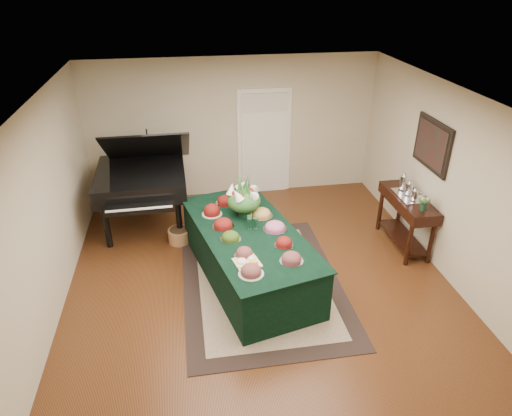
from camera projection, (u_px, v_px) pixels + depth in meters
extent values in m
plane|color=#32170B|center=(259.00, 280.00, 6.77)|extent=(6.00, 6.00, 0.00)
cube|color=black|center=(261.00, 282.00, 6.71)|extent=(2.27, 3.17, 0.01)
cube|color=#C4B093|center=(261.00, 282.00, 6.70)|extent=(1.81, 2.72, 0.01)
cube|color=white|center=(264.00, 142.00, 8.95)|extent=(1.05, 0.04, 2.10)
cube|color=white|center=(264.00, 145.00, 8.95)|extent=(0.90, 0.06, 2.00)
cube|color=black|center=(249.00, 254.00, 6.67)|extent=(1.80, 2.87, 0.77)
cube|color=black|center=(248.00, 231.00, 6.49)|extent=(1.88, 2.94, 0.02)
cylinder|color=silver|center=(275.00, 229.00, 6.51)|extent=(0.35, 0.35, 0.01)
ellipsoid|color=#D56A94|center=(275.00, 226.00, 6.49)|extent=(0.29, 0.29, 0.08)
cylinder|color=silver|center=(223.00, 227.00, 6.57)|extent=(0.33, 0.33, 0.01)
ellipsoid|color=maroon|center=(223.00, 224.00, 6.54)|extent=(0.27, 0.27, 0.09)
cylinder|color=silver|center=(245.00, 195.00, 7.45)|extent=(0.29, 0.29, 0.01)
ellipsoid|color=#DDBD8A|center=(245.00, 193.00, 7.43)|extent=(0.24, 0.24, 0.09)
cylinder|color=silver|center=(261.00, 216.00, 6.85)|extent=(0.35, 0.35, 0.01)
ellipsoid|color=gold|center=(261.00, 213.00, 6.83)|extent=(0.28, 0.28, 0.08)
cylinder|color=#ACB6AC|center=(212.00, 214.00, 6.90)|extent=(0.31, 0.31, 0.01)
ellipsoid|color=maroon|center=(212.00, 210.00, 6.87)|extent=(0.25, 0.25, 0.12)
cylinder|color=silver|center=(284.00, 245.00, 6.14)|extent=(0.26, 0.26, 0.01)
ellipsoid|color=maroon|center=(284.00, 242.00, 6.12)|extent=(0.22, 0.22, 0.08)
cylinder|color=silver|center=(291.00, 261.00, 5.81)|extent=(0.31, 0.31, 0.01)
ellipsoid|color=brown|center=(292.00, 258.00, 5.79)|extent=(0.25, 0.25, 0.09)
cylinder|color=#ACB6AC|center=(251.00, 274.00, 5.57)|extent=(0.32, 0.32, 0.01)
ellipsoid|color=brown|center=(251.00, 270.00, 5.54)|extent=(0.26, 0.26, 0.09)
cylinder|color=silver|center=(244.00, 256.00, 5.92)|extent=(0.27, 0.27, 0.01)
ellipsoid|color=brown|center=(244.00, 252.00, 5.89)|extent=(0.22, 0.22, 0.09)
cylinder|color=silver|center=(249.00, 205.00, 7.16)|extent=(0.33, 0.33, 0.01)
ellipsoid|color=#A26941|center=(249.00, 202.00, 7.14)|extent=(0.27, 0.27, 0.10)
cylinder|color=silver|center=(225.00, 203.00, 7.22)|extent=(0.31, 0.31, 0.01)
ellipsoid|color=maroon|center=(225.00, 200.00, 7.20)|extent=(0.26, 0.26, 0.09)
cylinder|color=silver|center=(231.00, 239.00, 6.28)|extent=(0.30, 0.30, 0.01)
ellipsoid|color=#3B5C17|center=(231.00, 236.00, 6.25)|extent=(0.24, 0.24, 0.08)
cube|color=tan|center=(247.00, 263.00, 5.77)|extent=(0.37, 0.37, 0.02)
ellipsoid|color=beige|center=(242.00, 259.00, 5.76)|extent=(0.14, 0.14, 0.08)
ellipsoid|color=beige|center=(251.00, 256.00, 5.82)|extent=(0.12, 0.12, 0.07)
cube|color=orange|center=(253.00, 263.00, 5.70)|extent=(0.11, 0.11, 0.05)
cylinder|color=#143320|center=(244.00, 209.00, 6.84)|extent=(0.20, 0.20, 0.20)
ellipsoid|color=#2C5F26|center=(244.00, 201.00, 6.78)|extent=(0.50, 0.50, 0.33)
cylinder|color=black|center=(107.00, 227.00, 7.40)|extent=(0.10, 0.10, 0.74)
cylinder|color=black|center=(179.00, 221.00, 7.58)|extent=(0.10, 0.10, 0.74)
cylinder|color=black|center=(146.00, 189.00, 8.63)|extent=(0.10, 0.10, 0.74)
cube|color=black|center=(141.00, 179.00, 7.79)|extent=(1.51, 1.61, 0.32)
cube|color=black|center=(140.00, 209.00, 7.06)|extent=(1.06, 0.24, 0.10)
cube|color=black|center=(147.00, 147.00, 7.70)|extent=(1.44, 1.17, 0.81)
cylinder|color=#9A683E|center=(179.00, 236.00, 7.64)|extent=(0.37, 0.37, 0.23)
cylinder|color=black|center=(409.00, 245.00, 6.94)|extent=(0.07, 0.07, 0.71)
cylinder|color=black|center=(431.00, 243.00, 6.99)|extent=(0.07, 0.07, 0.71)
cylinder|color=black|center=(380.00, 211.00, 7.90)|extent=(0.07, 0.07, 0.71)
cylinder|color=black|center=(400.00, 210.00, 7.95)|extent=(0.07, 0.07, 0.71)
cube|color=black|center=(408.00, 202.00, 7.23)|extent=(0.45, 1.30, 0.18)
cube|color=black|center=(402.00, 237.00, 7.54)|extent=(0.38, 1.14, 0.03)
cube|color=silver|center=(408.00, 196.00, 7.22)|extent=(0.34, 0.58, 0.02)
cylinder|color=#143320|center=(423.00, 206.00, 6.78)|extent=(0.09, 0.09, 0.13)
ellipsoid|color=#CC8499|center=(425.00, 199.00, 6.72)|extent=(0.20, 0.20, 0.13)
cube|color=black|center=(432.00, 145.00, 6.82)|extent=(0.04, 0.95, 0.75)
cube|color=#46121C|center=(431.00, 145.00, 6.81)|extent=(0.01, 0.82, 0.62)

